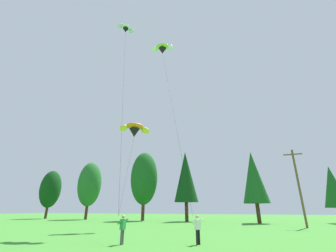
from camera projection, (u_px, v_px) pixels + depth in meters
treeline_tree_a at (50, 189)px, 54.64m from camera, size 4.81×4.81×11.15m
treeline_tree_b at (90, 184)px, 50.64m from camera, size 5.13×5.13×12.34m
treeline_tree_c at (144, 178)px, 45.53m from camera, size 5.39×5.39×13.31m
treeline_tree_d at (186, 176)px, 42.49m from camera, size 4.40×4.40×12.71m
treeline_tree_e at (254, 177)px, 36.96m from camera, size 4.09×4.09×11.32m
treeline_tree_f at (333, 187)px, 35.83m from camera, size 3.53×3.53×8.75m
utility_pole at (299, 184)px, 27.71m from camera, size 2.20×0.26×9.35m
kite_flyer_near at (123, 227)px, 13.88m from camera, size 0.56×0.60×1.69m
kite_flyer_mid at (198, 227)px, 13.87m from camera, size 0.72×0.74×1.69m
parafoil_kite_high_orange at (135, 130)px, 27.79m from camera, size 6.34×11.57×10.69m
parafoil_kite_mid_lime_white at (162, 49)px, 31.81m from camera, size 7.35×9.78×22.65m
parafoil_kite_far_white at (126, 29)px, 30.96m from camera, size 6.53×8.69×24.57m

